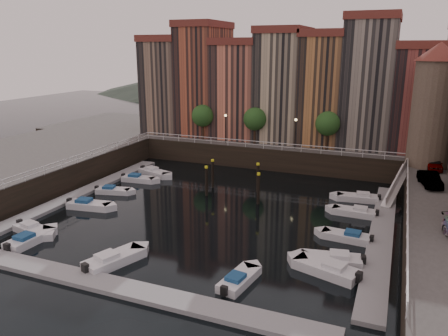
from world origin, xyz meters
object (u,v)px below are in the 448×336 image
at_px(mooring_pilings, 233,181).
at_px(boat_left_1, 89,205).
at_px(gangway, 397,183).
at_px(boat_left_0, 33,230).
at_px(car_a, 434,164).
at_px(car_b, 430,180).
at_px(corner_tower, 434,104).
at_px(boat_left_2, 113,191).

bearing_deg(mooring_pilings, boat_left_1, -141.56).
distance_m(gangway, boat_left_0, 37.28).
distance_m(boat_left_0, car_a, 42.01).
bearing_deg(mooring_pilings, car_a, 21.07).
distance_m(gangway, car_b, 5.18).
bearing_deg(corner_tower, boat_left_0, -141.19).
bearing_deg(boat_left_0, boat_left_2, 103.27).
bearing_deg(boat_left_1, car_b, 10.00).
xyz_separation_m(mooring_pilings, boat_left_1, (-12.37, -9.82, -1.28)).
height_order(boat_left_2, car_a, car_a).
relative_size(boat_left_0, boat_left_1, 0.92).
relative_size(corner_tower, gangway, 1.66).
bearing_deg(car_b, car_a, 70.70).
bearing_deg(mooring_pilings, car_b, 3.43).
xyz_separation_m(gangway, boat_left_0, (-30.05, -22.00, -1.57)).
relative_size(corner_tower, boat_left_1, 2.81).
bearing_deg(boat_left_1, boat_left_2, 88.43).
distance_m(mooring_pilings, boat_left_1, 15.85).
height_order(corner_tower, boat_left_2, corner_tower).
bearing_deg(boat_left_2, car_a, 7.34).
relative_size(gangway, boat_left_2, 1.96).
xyz_separation_m(mooring_pilings, boat_left_0, (-12.88, -16.90, -1.31)).
relative_size(mooring_pilings, boat_left_0, 1.58).
height_order(gangway, car_a, car_a).
distance_m(boat_left_0, car_b, 37.76).
bearing_deg(mooring_pilings, boat_left_2, -159.68).
xyz_separation_m(boat_left_0, boat_left_1, (0.50, 7.07, 0.03)).
xyz_separation_m(mooring_pilings, boat_left_2, (-13.01, -4.82, -1.33)).
relative_size(car_a, car_b, 0.94).
height_order(boat_left_0, boat_left_2, boat_left_0).
relative_size(boat_left_2, car_b, 1.01).
relative_size(boat_left_2, car_a, 1.08).
bearing_deg(corner_tower, boat_left_1, -149.09).
xyz_separation_m(boat_left_1, car_a, (33.16, 17.83, 3.30)).
xyz_separation_m(boat_left_1, boat_left_2, (-0.63, 5.01, -0.05)).
bearing_deg(boat_left_1, boat_left_0, -102.81).
height_order(corner_tower, car_a, corner_tower).
height_order(boat_left_0, car_a, car_a).
bearing_deg(gangway, car_a, 38.81).
bearing_deg(boat_left_1, gangway, 18.03).
height_order(boat_left_1, car_a, car_a).
distance_m(gangway, boat_left_2, 31.81).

